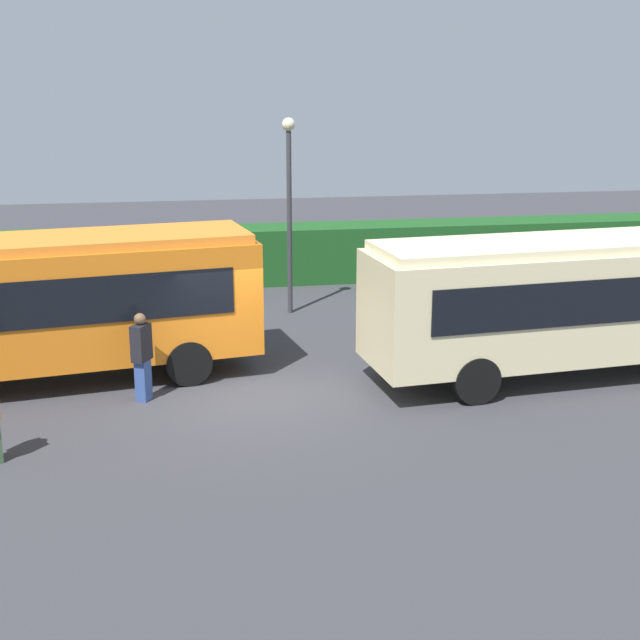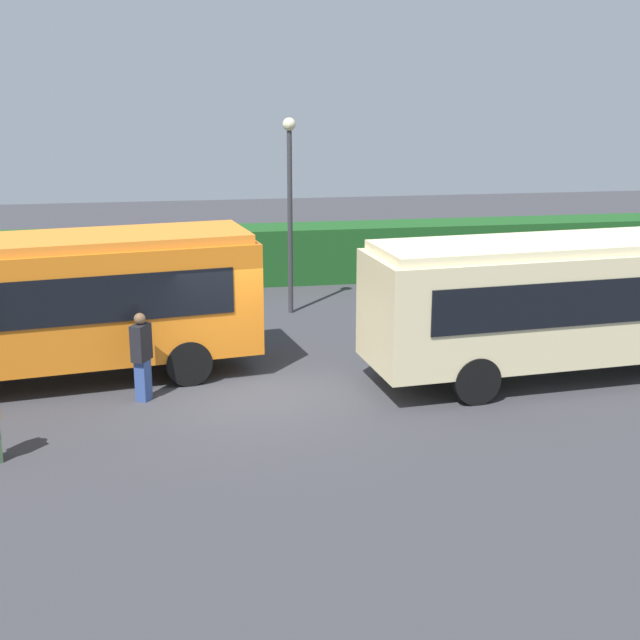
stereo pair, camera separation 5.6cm
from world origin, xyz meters
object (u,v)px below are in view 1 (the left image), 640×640
object	(u,v)px
person_center	(142,355)
person_right	(439,300)
bus_cream	(582,297)
bus_orange	(50,301)
lamppost	(289,193)

from	to	relation	value
person_center	person_right	size ratio (longest dim) A/B	1.04
bus_cream	bus_orange	bearing A→B (deg)	167.57
bus_orange	person_center	world-z (taller)	bus_orange
person_center	bus_orange	bearing A→B (deg)	-8.69
person_right	lamppost	world-z (taller)	lamppost
lamppost	person_center	bearing A→B (deg)	-121.42
person_right	lamppost	size ratio (longest dim) A/B	0.33
lamppost	person_right	bearing A→B (deg)	-40.72
bus_cream	lamppost	xyz separation A→B (m)	(-5.62, 6.48, 1.62)
person_right	lamppost	distance (m)	5.18
bus_orange	person_right	bearing A→B (deg)	-176.56
person_right	lamppost	xyz separation A→B (m)	(-3.45, 2.97, 2.47)
bus_cream	person_center	xyz separation A→B (m)	(-9.60, -0.03, -0.80)
bus_cream	person_center	bearing A→B (deg)	174.88
bus_orange	bus_cream	world-z (taller)	bus_orange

